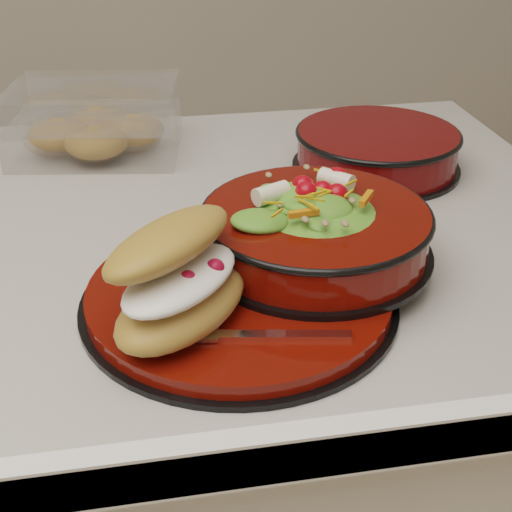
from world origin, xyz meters
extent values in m
cube|color=white|center=(0.00, 0.00, 0.43)|extent=(1.16, 0.66, 0.86)
cube|color=#B7B2A7|center=(0.00, 0.00, 0.88)|extent=(1.24, 0.74, 0.04)
cube|color=white|center=(0.00, -0.36, 0.88)|extent=(1.24, 0.02, 0.05)
cylinder|color=black|center=(0.16, -0.18, 0.90)|extent=(0.30, 0.30, 0.01)
cylinder|color=#550902|center=(0.16, -0.18, 0.91)|extent=(0.29, 0.29, 0.01)
torus|color=black|center=(0.17, -0.19, 0.92)|extent=(0.16, 0.16, 0.01)
cylinder|color=black|center=(0.25, -0.14, 0.92)|extent=(0.24, 0.24, 0.01)
cylinder|color=#550902|center=(0.25, -0.14, 0.95)|extent=(0.22, 0.22, 0.04)
torus|color=black|center=(0.25, -0.14, 0.97)|extent=(0.23, 0.23, 0.01)
ellipsoid|color=#488024|center=(0.25, -0.14, 0.96)|extent=(0.19, 0.19, 0.08)
sphere|color=red|center=(0.29, -0.14, 1.01)|extent=(0.02, 0.02, 0.02)
sphere|color=red|center=(0.26, -0.09, 1.01)|extent=(0.02, 0.02, 0.02)
sphere|color=red|center=(0.21, -0.11, 1.01)|extent=(0.02, 0.02, 0.02)
sphere|color=red|center=(0.21, -0.16, 1.01)|extent=(0.02, 0.02, 0.02)
sphere|color=red|center=(0.26, -0.18, 1.01)|extent=(0.02, 0.02, 0.02)
cylinder|color=silver|center=(0.28, -0.09, 1.01)|extent=(0.04, 0.04, 0.02)
cylinder|color=silver|center=(0.21, -0.11, 1.01)|extent=(0.04, 0.03, 0.02)
cube|color=orange|center=(0.23, -0.17, 1.01)|extent=(0.03, 0.03, 0.01)
cube|color=orange|center=(0.29, -0.15, 1.01)|extent=(0.03, 0.02, 0.01)
ellipsoid|color=#B68037|center=(0.11, -0.24, 0.94)|extent=(0.16, 0.17, 0.04)
ellipsoid|color=white|center=(0.11, -0.24, 0.97)|extent=(0.14, 0.14, 0.02)
ellipsoid|color=#B68037|center=(0.11, -0.22, 0.99)|extent=(0.15, 0.16, 0.04)
sphere|color=#A60B22|center=(0.08, -0.24, 0.97)|extent=(0.02, 0.02, 0.02)
sphere|color=#A60B22|center=(0.11, -0.25, 0.97)|extent=(0.02, 0.02, 0.02)
sphere|color=#A60B22|center=(0.14, -0.23, 0.97)|extent=(0.02, 0.02, 0.02)
sphere|color=#191947|center=(0.10, -0.23, 0.97)|extent=(0.01, 0.01, 0.01)
sphere|color=#191947|center=(0.12, -0.23, 0.97)|extent=(0.01, 0.01, 0.01)
sphere|color=#191947|center=(0.11, -0.24, 0.97)|extent=(0.01, 0.01, 0.01)
cube|color=silver|center=(0.19, -0.27, 0.92)|extent=(0.12, 0.03, 0.00)
cube|color=silver|center=(0.12, -0.25, 0.92)|extent=(0.04, 0.03, 0.00)
cube|color=white|center=(0.03, 0.24, 0.93)|extent=(0.25, 0.20, 0.05)
cube|color=white|center=(0.03, 0.24, 0.97)|extent=(0.25, 0.20, 0.04)
ellipsoid|color=#B68037|center=(-0.03, 0.24, 0.93)|extent=(0.09, 0.07, 0.04)
ellipsoid|color=#B68037|center=(0.08, 0.24, 0.93)|extent=(0.09, 0.07, 0.04)
ellipsoid|color=#B68037|center=(0.03, 0.28, 0.93)|extent=(0.09, 0.07, 0.04)
ellipsoid|color=#B68037|center=(0.03, 0.20, 0.93)|extent=(0.09, 0.07, 0.04)
cylinder|color=black|center=(0.40, 0.11, 0.90)|extent=(0.23, 0.23, 0.01)
cylinder|color=#4E0605|center=(0.40, 0.11, 0.93)|extent=(0.21, 0.21, 0.05)
torus|color=black|center=(0.40, 0.11, 0.95)|extent=(0.22, 0.22, 0.01)
camera|label=1|loc=(0.08, -0.74, 1.28)|focal=50.00mm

